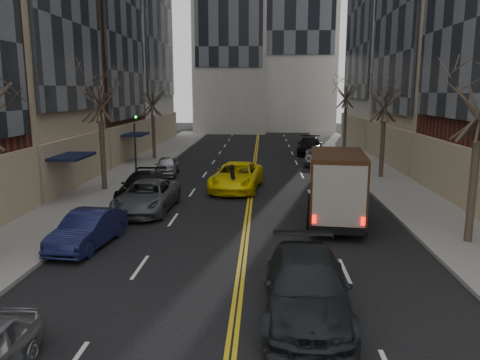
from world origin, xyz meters
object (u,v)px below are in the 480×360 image
object	(u,v)px
ups_truck	(336,187)
pedestrian	(233,181)
taxi	(237,176)
observer_sedan	(306,287)

from	to	relation	value
ups_truck	pedestrian	world-z (taller)	ups_truck
taxi	observer_sedan	bearing A→B (deg)	-73.81
ups_truck	observer_sedan	bearing A→B (deg)	-96.93
pedestrian	ups_truck	bearing A→B (deg)	-143.07
observer_sedan	ups_truck	bearing A→B (deg)	79.02
observer_sedan	taxi	xyz separation A→B (m)	(-2.80, 16.11, 0.01)
ups_truck	observer_sedan	distance (m)	9.32
ups_truck	pedestrian	xyz separation A→B (m)	(-5.03, 5.15, -0.74)
ups_truck	observer_sedan	size ratio (longest dim) A/B	1.11
taxi	pedestrian	bearing A→B (deg)	-86.88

